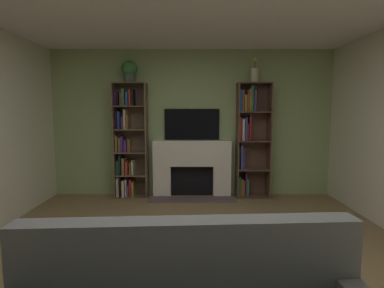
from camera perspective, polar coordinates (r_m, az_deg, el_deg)
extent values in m
plane|color=olive|center=(2.99, -0.03, -24.32)|extent=(6.78, 6.78, 0.00)
cube|color=#9BB477|center=(5.44, 0.02, 3.90)|extent=(5.10, 0.06, 2.60)
cube|color=white|center=(5.46, -5.63, -6.97)|extent=(0.31, 0.23, 0.55)
cube|color=white|center=(5.46, 5.67, -6.97)|extent=(0.31, 0.23, 0.55)
cube|color=white|center=(5.34, 0.02, -1.73)|extent=(1.38, 0.23, 0.45)
cube|color=black|center=(5.50, 0.02, -6.83)|extent=(0.76, 0.08, 0.55)
cube|color=#5D4D55|center=(5.24, 0.02, -10.46)|extent=(1.48, 0.30, 0.03)
cube|color=black|center=(5.38, 0.02, 3.76)|extent=(0.97, 0.06, 0.55)
cube|color=brown|center=(5.44, -14.35, 0.59)|extent=(0.02, 0.32, 2.01)
cube|color=brown|center=(5.33, -8.57, 0.60)|extent=(0.02, 0.32, 2.01)
cube|color=brown|center=(5.52, -11.18, 0.75)|extent=(0.57, 0.02, 2.01)
cube|color=brown|center=(5.56, -11.27, -9.66)|extent=(0.54, 0.32, 0.02)
cube|color=beige|center=(5.59, -13.67, -7.73)|extent=(0.04, 0.24, 0.34)
cube|color=black|center=(5.57, -13.17, -7.86)|extent=(0.03, 0.26, 0.33)
cube|color=beige|center=(5.56, -12.70, -8.07)|extent=(0.04, 0.27, 0.29)
cube|color=beige|center=(5.56, -12.21, -7.98)|extent=(0.02, 0.23, 0.30)
cube|color=#5E3B7D|center=(5.56, -11.88, -8.51)|extent=(0.03, 0.24, 0.20)
cube|color=#A92B2F|center=(5.55, -11.45, -7.94)|extent=(0.04, 0.22, 0.31)
cube|color=olive|center=(5.53, -10.96, -8.22)|extent=(0.03, 0.26, 0.27)
cube|color=brown|center=(5.47, -11.35, -5.70)|extent=(0.54, 0.32, 0.02)
cube|color=#2E6552|center=(5.53, -13.74, -4.29)|extent=(0.04, 0.21, 0.24)
cube|color=#14242C|center=(5.48, -13.29, -3.81)|extent=(0.03, 0.26, 0.34)
cube|color=#956134|center=(5.48, -12.69, -4.05)|extent=(0.04, 0.25, 0.29)
cube|color=#A53C36|center=(5.47, -12.09, -4.35)|extent=(0.03, 0.26, 0.24)
cube|color=#9F7023|center=(5.50, -11.50, -4.46)|extent=(0.03, 0.18, 0.20)
cube|color=beige|center=(5.47, -11.06, -4.25)|extent=(0.03, 0.22, 0.25)
cube|color=brown|center=(5.40, -11.44, -1.53)|extent=(0.54, 0.32, 0.02)
cube|color=olive|center=(5.46, -13.93, 0.11)|extent=(0.03, 0.23, 0.29)
cube|color=beige|center=(5.47, -13.42, -0.11)|extent=(0.02, 0.19, 0.24)
cube|color=#502C6D|center=(5.43, -12.98, 0.01)|extent=(0.04, 0.24, 0.27)
cube|color=#502979|center=(5.42, -12.35, -0.31)|extent=(0.04, 0.25, 0.21)
cube|color=brown|center=(5.43, -11.73, -0.18)|extent=(0.04, 0.20, 0.23)
cube|color=brown|center=(5.36, -11.54, 2.73)|extent=(0.54, 0.32, 0.02)
cube|color=black|center=(5.44, -13.95, 4.50)|extent=(0.04, 0.20, 0.32)
cube|color=navy|center=(5.42, -13.51, 4.40)|extent=(0.03, 0.24, 0.30)
cube|color=#653065|center=(5.42, -12.88, 3.93)|extent=(0.04, 0.20, 0.21)
cube|color=beige|center=(5.39, -12.44, 4.61)|extent=(0.04, 0.24, 0.33)
cube|color=brown|center=(5.37, -11.96, 4.11)|extent=(0.03, 0.26, 0.24)
cube|color=brown|center=(5.35, -11.63, 7.03)|extent=(0.54, 0.32, 0.02)
cube|color=#4B267C|center=(5.45, -14.08, 8.27)|extent=(0.03, 0.20, 0.23)
cube|color=black|center=(5.42, -13.71, 8.20)|extent=(0.03, 0.24, 0.22)
cube|color=brown|center=(5.43, -13.14, 8.21)|extent=(0.04, 0.20, 0.22)
cube|color=#337038|center=(5.40, -12.70, 8.60)|extent=(0.04, 0.25, 0.28)
cube|color=#34489A|center=(5.39, -12.06, 8.36)|extent=(0.04, 0.23, 0.24)
cube|color=#B93426|center=(5.37, -11.51, 8.60)|extent=(0.03, 0.25, 0.28)
cube|color=black|center=(5.37, -11.08, 8.62)|extent=(0.04, 0.23, 0.28)
cube|color=brown|center=(5.37, -11.72, 11.22)|extent=(0.54, 0.32, 0.02)
cube|color=brown|center=(5.32, 8.62, 0.59)|extent=(0.02, 0.33, 2.01)
cube|color=brown|center=(5.43, 14.41, 0.58)|extent=(0.02, 0.33, 2.01)
cube|color=brown|center=(5.52, 11.23, 0.74)|extent=(0.57, 0.02, 2.01)
cube|color=brown|center=(5.56, 11.32, -9.68)|extent=(0.54, 0.33, 0.02)
cube|color=#366445|center=(5.49, 8.85, -7.80)|extent=(0.04, 0.23, 0.36)
cube|color=#996227|center=(5.52, 9.32, -8.01)|extent=(0.03, 0.21, 0.31)
cube|color=#996726|center=(5.54, 9.68, -8.12)|extent=(0.03, 0.19, 0.28)
cube|color=#562777|center=(5.53, 10.12, -7.47)|extent=(0.02, 0.20, 0.41)
cube|color=#357E3D|center=(5.55, 10.45, -7.97)|extent=(0.03, 0.18, 0.30)
cube|color=brown|center=(5.44, 11.43, -4.68)|extent=(0.54, 0.33, 0.02)
cube|color=#206447|center=(5.41, 8.85, -2.54)|extent=(0.03, 0.19, 0.38)
cube|color=#5B3D7E|center=(5.39, 9.26, -2.35)|extent=(0.03, 0.25, 0.43)
cube|color=#2E4191|center=(5.43, 9.66, -2.62)|extent=(0.04, 0.18, 0.36)
cube|color=brown|center=(5.37, 11.54, 0.59)|extent=(0.54, 0.33, 0.02)
cube|color=#B6342F|center=(5.34, 9.01, 2.87)|extent=(0.04, 0.24, 0.40)
cube|color=beige|center=(5.35, 9.58, 2.73)|extent=(0.04, 0.24, 0.38)
cube|color=#2A3B97|center=(5.34, 10.07, 2.83)|extent=(0.03, 0.27, 0.40)
cube|color=#B42724|center=(5.39, 10.45, 2.29)|extent=(0.03, 0.19, 0.29)
cube|color=#A62726|center=(5.39, 10.87, 2.96)|extent=(0.03, 0.19, 0.42)
cube|color=brown|center=(5.35, 11.66, 5.95)|extent=(0.54, 0.33, 0.02)
cube|color=#1F5291|center=(5.33, 9.13, 8.05)|extent=(0.04, 0.25, 0.36)
cube|color=brown|center=(5.35, 9.56, 8.07)|extent=(0.03, 0.22, 0.37)
cube|color=olive|center=(5.34, 9.99, 7.62)|extent=(0.04, 0.25, 0.29)
cube|color=#B03637|center=(5.34, 10.41, 7.94)|extent=(0.02, 0.25, 0.35)
cube|color=olive|center=(5.36, 10.81, 8.11)|extent=(0.03, 0.25, 0.38)
cube|color=#2B724F|center=(5.38, 11.20, 8.37)|extent=(0.04, 0.22, 0.43)
cube|color=#523E68|center=(5.39, 11.75, 7.95)|extent=(0.03, 0.20, 0.36)
cube|color=brown|center=(5.37, 11.78, 11.22)|extent=(0.54, 0.33, 0.02)
cylinder|color=#4A5951|center=(5.39, -11.72, 12.02)|extent=(0.19, 0.19, 0.14)
sphere|color=#387A3D|center=(5.41, -11.77, 13.86)|extent=(0.27, 0.27, 0.27)
cylinder|color=beige|center=(5.39, 11.78, 12.59)|extent=(0.13, 0.13, 0.24)
cylinder|color=#4C7F3F|center=(5.41, 11.84, 14.60)|extent=(0.01, 0.01, 0.14)
sphere|color=#E6D54D|center=(5.42, 11.85, 15.33)|extent=(0.05, 0.05, 0.05)
cylinder|color=#4C7F3F|center=(5.42, 11.80, 14.58)|extent=(0.01, 0.01, 0.14)
sphere|color=#E6D54D|center=(5.43, 11.82, 15.29)|extent=(0.05, 0.05, 0.05)
cylinder|color=#4C7F3F|center=(5.41, 11.97, 14.72)|extent=(0.01, 0.01, 0.16)
sphere|color=#E6D54D|center=(5.42, 11.99, 15.56)|extent=(0.04, 0.04, 0.04)
cylinder|color=#4C7F3F|center=(5.40, 11.78, 14.70)|extent=(0.01, 0.01, 0.16)
sphere|color=#E6D54D|center=(5.41, 11.80, 15.52)|extent=(0.04, 0.04, 0.04)
cube|color=slate|center=(1.82, -0.95, -21.64)|extent=(1.93, 0.27, 0.50)
cube|color=#8D6244|center=(2.47, -0.16, -21.17)|extent=(0.95, 0.49, 0.04)
cylinder|color=#8D6244|center=(2.80, -10.19, -22.42)|extent=(0.05, 0.05, 0.36)
cylinder|color=#8D6244|center=(2.80, 9.92, -22.45)|extent=(0.05, 0.05, 0.36)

